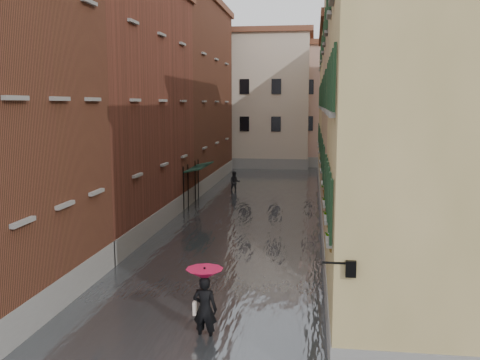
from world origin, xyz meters
The scene contains 15 objects.
ground centered at (0.00, 0.00, 0.00)m, with size 120.00×120.00×0.00m, color #525254.
floodwater centered at (0.00, 13.00, 0.10)m, with size 10.00×60.00×0.20m, color #4E5257.
building_left_mid centered at (-7.00, 9.00, 6.25)m, with size 6.00×14.00×12.50m, color maroon.
building_left_far centered at (-7.00, 24.00, 7.00)m, with size 6.00×16.00×14.00m, color brown.
building_right_near centered at (7.00, -2.00, 5.75)m, with size 6.00×8.00×11.50m, color #9A884F.
building_right_mid centered at (7.00, 9.00, 6.50)m, with size 6.00×14.00×13.00m, color #988B5C.
building_right_far centered at (7.00, 24.00, 5.75)m, with size 6.00×16.00×11.50m, color #9A884F.
building_end_cream centered at (-3.00, 38.00, 6.50)m, with size 12.00×9.00×13.00m, color #BCA795.
building_end_pink centered at (6.00, 40.00, 6.00)m, with size 10.00×9.00×12.00m, color tan.
awning_near centered at (-3.48, 14.56, 2.47)m, with size 1.09×3.19×2.80m.
awning_far centered at (-3.49, 15.60, 2.47)m, with size 1.09×2.95×2.80m.
wall_lantern centered at (4.33, -6.00, 3.01)m, with size 0.71×0.22×0.35m.
window_planters centered at (4.12, -0.76, 3.51)m, with size 0.59×8.38×0.84m.
pedestrian_main centered at (0.70, -3.56, 1.26)m, with size 1.02×1.02×2.06m.
pedestrian_far centered at (-2.04, 20.56, 0.79)m, with size 0.77×0.60×1.59m, color black.
Camera 1 is at (3.52, -17.09, 6.45)m, focal length 40.00 mm.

